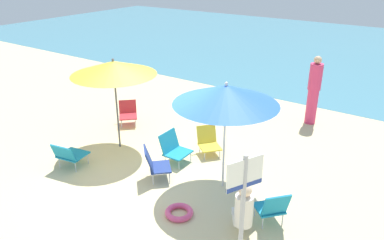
% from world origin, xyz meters
% --- Properties ---
extents(ground_plane, '(40.00, 40.00, 0.00)m').
position_xyz_m(ground_plane, '(0.00, 0.00, 0.00)').
color(ground_plane, beige).
extents(sea_water, '(40.00, 16.00, 0.01)m').
position_xyz_m(sea_water, '(0.00, 13.75, 0.00)').
color(sea_water, teal).
rests_on(sea_water, ground_plane).
extents(umbrella_blue, '(1.93, 1.93, 2.14)m').
position_xyz_m(umbrella_blue, '(1.50, 0.52, 1.90)').
color(umbrella_blue, silver).
rests_on(umbrella_blue, ground_plane).
extents(umbrella_yellow, '(1.89, 1.89, 2.13)m').
position_xyz_m(umbrella_yellow, '(-1.35, 0.58, 1.92)').
color(umbrella_yellow, '#4C4C51').
rests_on(umbrella_yellow, ground_plane).
extents(beach_chair_a, '(0.73, 0.73, 0.60)m').
position_xyz_m(beach_chair_a, '(-2.14, 1.70, 0.32)').
color(beach_chair_a, red).
rests_on(beach_chair_a, ground_plane).
extents(beach_chair_b, '(0.56, 0.56, 0.67)m').
position_xyz_m(beach_chair_b, '(0.12, 0.75, 0.34)').
color(beach_chair_b, teal).
rests_on(beach_chair_b, ground_plane).
extents(beach_chair_c, '(0.64, 0.67, 0.61)m').
position_xyz_m(beach_chair_c, '(-1.51, -0.74, 0.33)').
color(beach_chair_c, teal).
rests_on(beach_chair_c, ground_plane).
extents(beach_chair_d, '(0.68, 0.68, 0.69)m').
position_xyz_m(beach_chair_d, '(2.78, -0.05, 0.36)').
color(beach_chair_d, teal).
rests_on(beach_chair_d, ground_plane).
extents(beach_chair_e, '(0.71, 0.71, 0.70)m').
position_xyz_m(beach_chair_e, '(0.26, -0.06, 0.37)').
color(beach_chair_e, navy).
rests_on(beach_chair_e, ground_plane).
extents(beach_chair_f, '(0.71, 0.69, 0.61)m').
position_xyz_m(beach_chair_f, '(0.53, 1.51, 0.30)').
color(beach_chair_f, gold).
rests_on(beach_chair_f, ground_plane).
extents(person_a, '(0.33, 0.33, 1.84)m').
position_xyz_m(person_a, '(1.89, 4.53, 0.93)').
color(person_a, '#DB3866').
rests_on(person_a, ground_plane).
extents(person_b, '(0.47, 0.53, 0.98)m').
position_xyz_m(person_b, '(2.48, -0.53, 0.49)').
color(person_b, silver).
rests_on(person_b, ground_plane).
extents(warning_sign, '(0.25, 0.47, 2.06)m').
position_xyz_m(warning_sign, '(2.95, -1.54, 1.36)').
color(warning_sign, '#ADADB2').
rests_on(warning_sign, ground_plane).
extents(swim_ring, '(0.50, 0.50, 0.10)m').
position_xyz_m(swim_ring, '(1.35, -0.71, 0.05)').
color(swim_ring, '#E54C7F').
rests_on(swim_ring, ground_plane).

